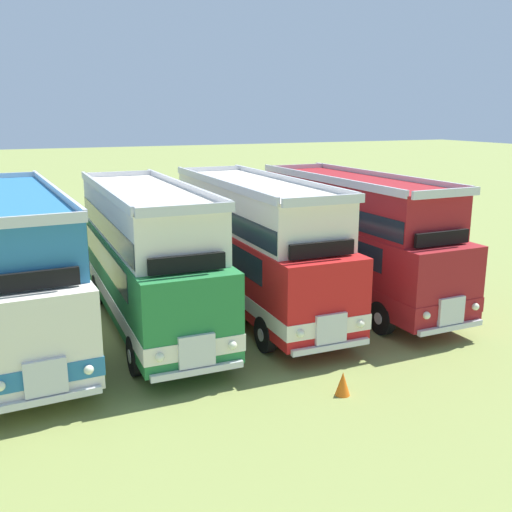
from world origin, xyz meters
The scene contains 6 objects.
ground_plane centered at (0.00, 0.00, 0.00)m, with size 200.00×200.00×0.00m, color olive.
bus_third_in_row centered at (-1.86, 0.47, 2.36)m, with size 3.05×11.15×4.52m.
bus_fourth_in_row centered at (1.85, -0.05, 2.36)m, with size 2.68×9.90×4.52m.
bus_fifth_in_row centered at (5.56, 0.19, 2.36)m, with size 2.72×10.38×4.52m.
bus_sixth_in_row centered at (9.26, -0.12, 2.36)m, with size 2.75×10.10×4.52m.
cone_mid_row centered at (4.96, -6.52, 0.29)m, with size 0.36×0.36×0.59m, color orange.
Camera 1 is at (-2.10, -17.45, 6.60)m, focal length 41.05 mm.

